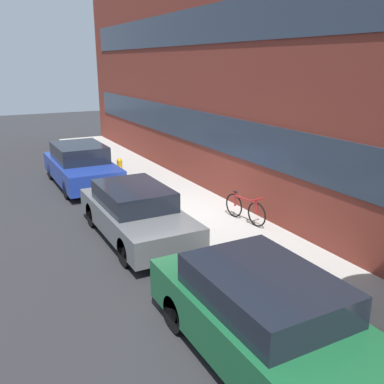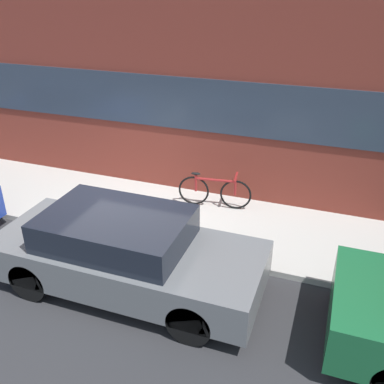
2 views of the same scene
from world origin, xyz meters
The scene contains 8 objects.
ground_plane centered at (0.00, 0.00, 0.00)m, with size 56.00×56.00×0.00m, color #2B2B2D.
sidewalk_strip centered at (0.00, 1.19, 0.06)m, with size 28.00×2.37×0.11m.
rowhouse_facade centered at (0.00, 2.82, 4.78)m, with size 28.00×1.02×9.55m.
parked_car_blue centered at (-4.75, -1.05, 0.71)m, with size 4.34×1.81×1.43m.
parked_car_grey centered at (0.63, -1.05, 0.66)m, with size 4.20×1.69×1.30m.
parked_car_green centered at (5.87, -1.05, 0.70)m, with size 4.40×1.80×1.39m.
fire_hydrant centered at (-4.86, 0.39, 0.45)m, with size 0.50×0.28×0.68m.
bicycle centered at (1.20, 1.79, 0.49)m, with size 1.53×0.44×0.75m.
Camera 1 is at (9.97, -4.45, 4.19)m, focal length 40.00 mm.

